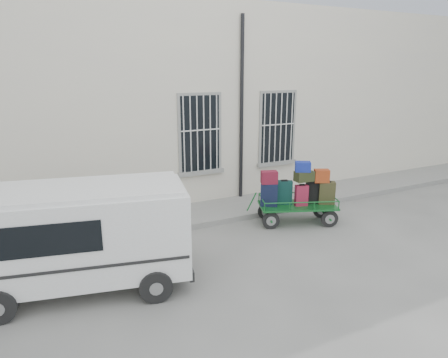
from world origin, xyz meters
TOP-DOWN VIEW (x-y plane):
  - ground at (0.00, 0.00)m, footprint 80.00×80.00m
  - building at (0.00, 5.50)m, footprint 24.00×5.15m
  - sidewalk at (0.00, 2.20)m, footprint 24.00×1.70m
  - luggage_cart at (1.42, 0.56)m, footprint 2.42×1.62m
  - van at (-4.27, -0.37)m, footprint 4.25×2.46m

SIDE VIEW (x-z plane):
  - ground at x=0.00m, z-range 0.00..0.00m
  - sidewalk at x=0.00m, z-range 0.00..0.15m
  - luggage_cart at x=1.42m, z-range -0.02..1.69m
  - van at x=-4.27m, z-range 0.15..2.16m
  - building at x=0.00m, z-range 0.00..6.00m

